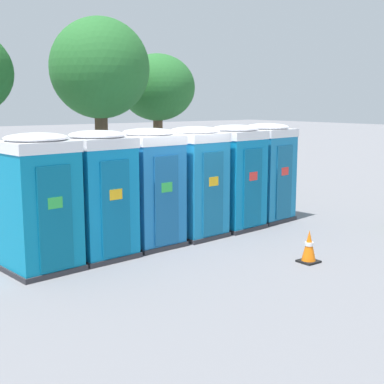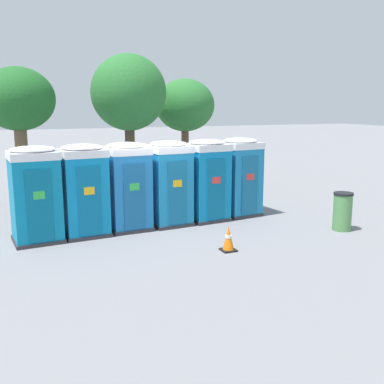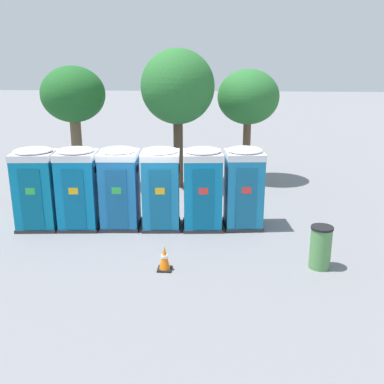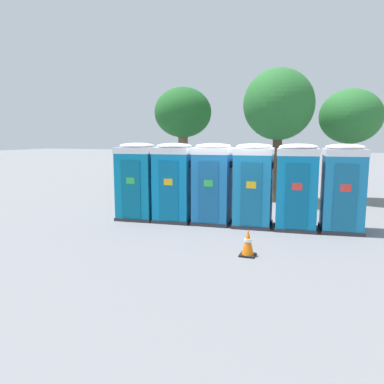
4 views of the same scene
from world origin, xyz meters
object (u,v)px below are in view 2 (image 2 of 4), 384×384
street_tree_2 (185,106)px  trash_can (342,211)px  street_tree_0 (18,102)px  portapotty_2 (128,186)px  portapotty_4 (207,180)px  portapotty_3 (169,183)px  portapotty_5 (240,176)px  traffic_cone (228,239)px  street_tree_1 (129,94)px  portapotty_0 (35,194)px  portapotty_1 (84,190)px

street_tree_2 → trash_can: (1.50, -8.39, -2.97)m
street_tree_0 → portapotty_2: bearing=-57.3°
portapotty_4 → trash_can: 4.14m
portapotty_3 → portapotty_5: (2.54, 0.25, -0.00)m
portapotty_4 → traffic_cone: 3.30m
trash_can → traffic_cone: 3.93m
portapotty_4 → street_tree_1: street_tree_1 is taller
portapotty_5 → portapotty_0: bearing=-175.2°
portapotty_0 → portapotty_1: size_ratio=1.00×
trash_can → street_tree_1: bearing=120.9°
street_tree_1 → portapotty_3: bearing=-90.9°
portapotty_3 → street_tree_1: (0.07, 4.62, 2.72)m
portapotty_1 → street_tree_2: 8.39m
portapotty_0 → portapotty_2: size_ratio=1.00×
portapotty_2 → portapotty_1: bearing=-174.4°
street_tree_0 → portapotty_4: bearing=-37.6°
portapotty_2 → portapotty_4: 2.56m
portapotty_4 → street_tree_1: 5.43m
street_tree_1 → traffic_cone: (0.40, -7.60, -3.69)m
trash_can → street_tree_2: bearing=100.2°
portapotty_5 → street_tree_0: 7.88m
portapotty_4 → portapotty_5: same height
portapotty_1 → street_tree_2: street_tree_2 is taller
portapotty_1 → portapotty_5: 5.11m
street_tree_0 → street_tree_1: size_ratio=0.88×
portapotty_0 → street_tree_0: size_ratio=0.52×
portapotty_2 → traffic_cone: bearing=-59.1°
portapotty_2 → trash_can: 6.24m
portapotty_5 → trash_can: portapotty_5 is taller
portapotty_5 → trash_can: (1.84, -2.82, -0.73)m
portapotty_0 → street_tree_1: (3.89, 4.91, 2.72)m
portapotty_5 → street_tree_1: size_ratio=0.46×
street_tree_0 → portapotty_3: bearing=-46.1°
portapotty_1 → street_tree_2: (5.43, 6.00, 2.25)m
portapotty_2 → street_tree_1: 5.57m
portapotty_3 → portapotty_5: size_ratio=1.00×
portapotty_5 → street_tree_0: size_ratio=0.52×
portapotty_3 → street_tree_1: street_tree_1 is taller
portapotty_1 → street_tree_0: bearing=107.9°
street_tree_1 → traffic_cone: size_ratio=8.59×
street_tree_1 → portapotty_5: bearing=-60.5°
street_tree_0 → traffic_cone: street_tree_0 is taller
portapotty_0 → portapotty_1: 1.28m
street_tree_0 → trash_can: bearing=-38.6°
portapotty_2 → traffic_cone: 3.55m
street_tree_2 → trash_can: size_ratio=4.24×
street_tree_1 → trash_can: 9.06m
portapotty_1 → portapotty_0: bearing=-175.0°
street_tree_1 → street_tree_2: street_tree_1 is taller
portapotty_0 → street_tree_0: bearing=91.3°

